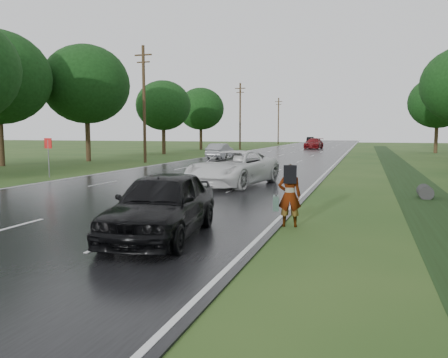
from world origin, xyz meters
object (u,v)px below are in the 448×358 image
dark_sedan (162,204)px  white_pickup (233,168)px  pedestrian (289,195)px  road_sign (48,149)px  silver_sedan (220,151)px

dark_sedan → white_pickup: bearing=90.1°
white_pickup → pedestrian: bearing=-54.1°
white_pickup → dark_sedan: 10.84m
road_sign → white_pickup: 11.54m
pedestrian → dark_sedan: pedestrian is taller
pedestrian → silver_sedan: 31.62m
road_sign → white_pickup: (11.50, -0.60, -0.75)m
white_pickup → silver_sedan: white_pickup is taller
dark_sedan → silver_sedan: (-9.15, 31.61, -0.07)m
road_sign → pedestrian: (15.68, -9.03, -0.73)m
white_pickup → silver_sedan: bearing=119.8°
white_pickup → road_sign: bearing=-173.5°
white_pickup → dark_sedan: white_pickup is taller
road_sign → silver_sedan: 20.63m
pedestrian → dark_sedan: 3.62m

